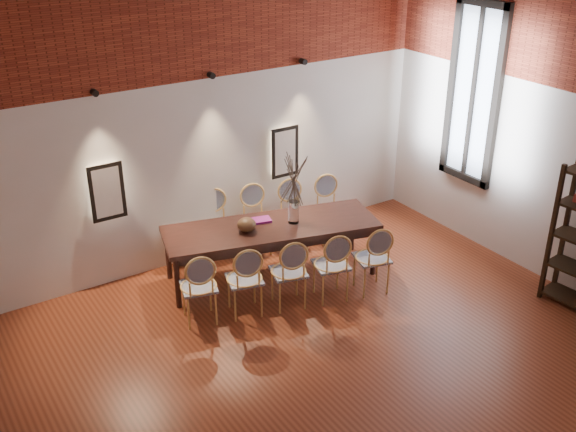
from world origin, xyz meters
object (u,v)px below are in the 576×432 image
chair_near_a (199,286)px  chair_far_c (257,221)px  bowl (247,225)px  book (261,220)px  chair_near_b (244,279)px  chair_near_d (331,265)px  dining_table (271,251)px  chair_far_d (294,216)px  chair_far_a (178,233)px  chair_near_c (289,272)px  chair_near_e (372,258)px  vase (294,212)px  chair_far_b (218,227)px  chair_far_e (330,211)px

chair_near_a → chair_far_c: same height
chair_near_a → chair_far_c: (1.44, 1.11, 0.00)m
bowl → book: bowl is taller
chair_near_b → chair_near_d: same height
dining_table → chair_far_d: bearing=52.6°
chair_far_d → bowl: chair_far_d is taller
chair_far_d → book: bearing=40.8°
chair_far_d → chair_near_b: bearing=52.6°
chair_near_a → chair_near_b: size_ratio=1.00×
chair_near_a → chair_far_a: bearing=90.0°
chair_near_a → chair_near_c: same height
chair_near_e → chair_near_a: bearing=-180.0°
chair_near_c → chair_far_c: (0.37, 1.40, 0.00)m
dining_table → chair_near_d: (0.35, -0.84, 0.09)m
chair_near_c → chair_far_a: size_ratio=1.00×
chair_far_c → bowl: bearing=66.4°
chair_near_e → vase: vase is taller
chair_near_c → chair_near_d: size_ratio=1.00×
chair_near_a → chair_near_e: bearing=0.0°
chair_far_d → vase: (-0.43, -0.64, 0.43)m
chair_far_b → chair_far_d: size_ratio=1.00×
chair_far_a → chair_far_c: 1.11m
chair_near_c → chair_far_d: 1.55m
chair_near_b → chair_far_d: size_ratio=1.00×
chair_far_b → chair_far_e: bearing=-180.0°
chair_near_a → chair_far_c: 1.82m
chair_far_b → chair_far_c: (0.54, -0.14, 0.00)m
chair_near_e → chair_far_e: (0.37, 1.40, 0.00)m
dining_table → chair_far_c: chair_far_c is taller
chair_far_b → book: size_ratio=3.62×
vase → chair_near_b: bearing=-154.8°
chair_near_b → chair_near_a: bearing=-180.0°
chair_near_d → chair_far_e: same height
chair_near_b → chair_near_c: (0.54, -0.14, 0.00)m
chair_near_a → vase: bearing=27.2°
chair_far_d → bowl: size_ratio=3.92×
dining_table → chair_near_e: (0.88, -0.99, 0.09)m
chair_far_a → chair_far_c: bearing=-180.0°
chair_near_e → vase: 1.16m
vase → book: vase is taller
bowl → chair_near_d: bearing=-52.1°
chair_near_c → chair_far_e: size_ratio=1.00×
chair_far_c → book: (-0.23, -0.52, 0.30)m
dining_table → bowl: bowl is taller
dining_table → chair_far_d: 0.92m
chair_near_c → chair_far_c: size_ratio=1.00×
chair_far_c → chair_far_b: bearing=0.0°
chair_near_a → book: chair_near_a is taller
chair_near_a → vase: vase is taller
chair_far_c → book: 0.64m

